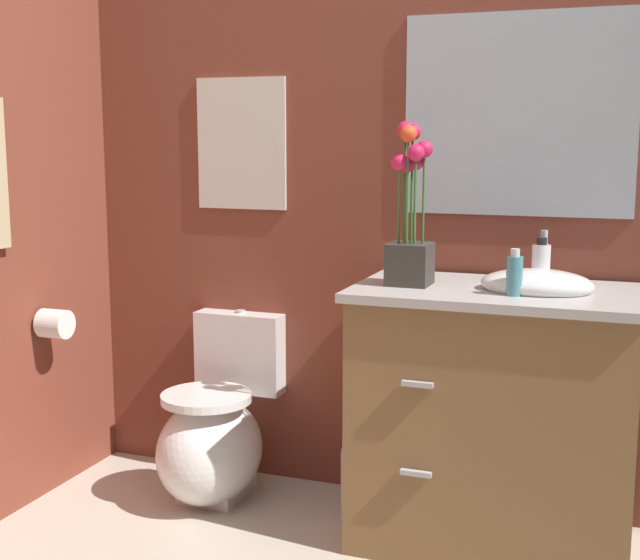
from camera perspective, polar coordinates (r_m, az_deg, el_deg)
name	(u,v)px	position (r m, az deg, el deg)	size (l,w,h in m)	color
wall_back	(463,172)	(3.23, 9.32, 6.97)	(4.06, 0.05, 2.50)	brown
toilet	(215,436)	(3.43, -6.83, -10.04)	(0.38, 0.59, 0.69)	white
vanity_cabinet	(496,415)	(3.02, 11.37, -8.64)	(0.94, 0.56, 1.07)	brown
flower_vase	(410,224)	(2.92, 5.89, 3.64)	(0.14, 0.14, 0.54)	#38332D
soap_bottle	(514,275)	(2.79, 12.55, 0.34)	(0.05, 0.05, 0.15)	teal
lotion_bottle	(541,264)	(3.01, 14.19, 1.05)	(0.06, 0.06, 0.16)	white
trash_bin	(366,485)	(3.24, 2.99, -13.17)	(0.18, 0.18, 0.27)	#B7B7BC
wall_poster	(241,144)	(3.47, -5.15, 8.83)	(0.38, 0.01, 0.51)	silver
wall_mirror	(518,115)	(3.16, 12.77, 10.44)	(0.80, 0.01, 0.70)	#B2BCC6
toilet_paper_roll	(55,324)	(3.44, -16.89, -2.74)	(0.11, 0.11, 0.11)	white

